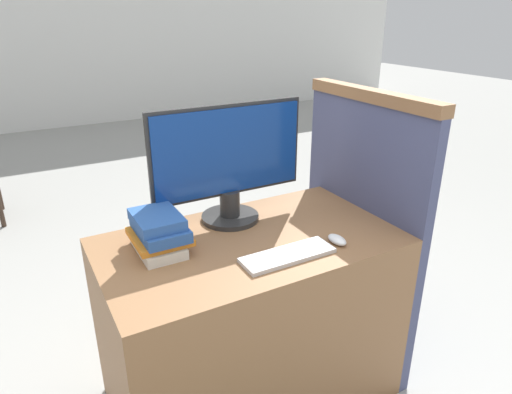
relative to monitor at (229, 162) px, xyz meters
name	(u,v)px	position (x,y,z in m)	size (l,w,h in m)	color
wall_back	(48,23)	(-0.01, 5.45, 0.38)	(12.00, 0.06, 2.80)	white
desk	(251,321)	(-0.01, -0.20, -0.63)	(1.14, 0.66, 0.77)	#8C603D
carrel_divider	(360,228)	(0.58, -0.16, -0.37)	(0.07, 0.75, 1.28)	#474C70
monitor	(229,162)	(0.00, 0.00, 0.00)	(0.65, 0.24, 0.48)	#282828
keyboard	(288,255)	(0.04, -0.39, -0.24)	(0.35, 0.12, 0.02)	silver
mouse	(337,240)	(0.26, -0.39, -0.24)	(0.05, 0.09, 0.03)	white
book_stack	(159,232)	(-0.34, -0.11, -0.18)	(0.19, 0.26, 0.14)	silver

